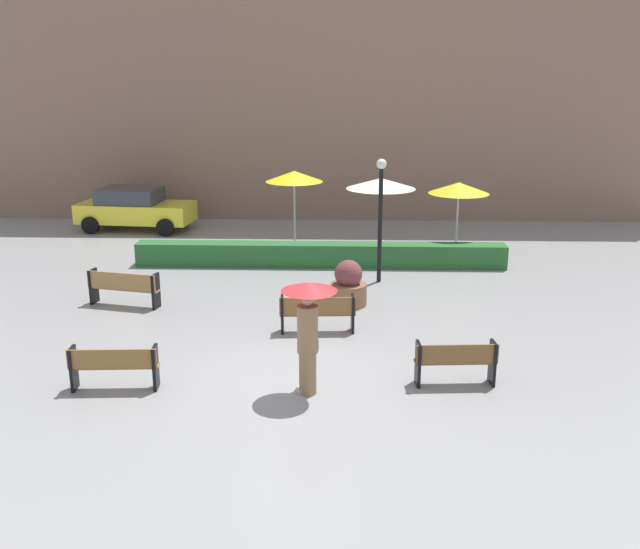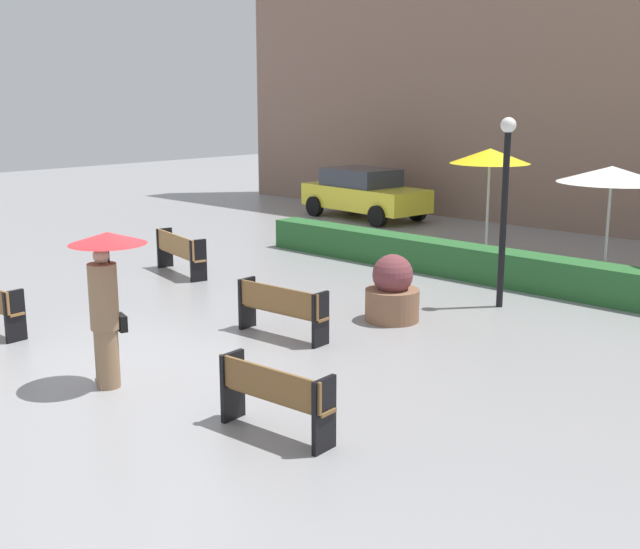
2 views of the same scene
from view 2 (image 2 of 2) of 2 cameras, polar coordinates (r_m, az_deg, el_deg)
ground_plane at (r=11.74m, az=-13.61°, el=-6.80°), size 60.00×60.00×0.00m
bench_far_left at (r=17.67m, az=-10.03°, el=1.70°), size 1.89×0.76×0.90m
bench_near_right at (r=9.24m, az=-3.30°, el=-8.53°), size 1.55×0.46×0.85m
bench_mid_center at (r=12.89m, az=-2.83°, el=-2.33°), size 1.73×0.47×0.86m
pedestrian_with_umbrella at (r=10.86m, az=-15.01°, el=-0.83°), size 1.02×1.02×2.11m
planter_pot at (r=13.88m, az=5.18°, el=-1.28°), size 0.94×0.94×1.17m
lamp_post at (r=14.82m, az=13.06°, el=5.84°), size 0.28×0.28×3.46m
patio_umbrella_yellow at (r=19.36m, az=12.04°, el=8.25°), size 1.88×1.88×2.61m
patio_umbrella_white at (r=18.33m, az=20.10°, el=6.72°), size 2.30×2.30×2.35m
hedge_strip at (r=17.35m, az=10.61°, el=0.88°), size 11.22×0.70×0.71m
building_facade at (r=23.93m, az=20.88°, el=15.94°), size 28.00×1.20×11.05m
parked_car at (r=25.39m, az=3.16°, el=5.85°), size 4.35×2.31×1.57m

